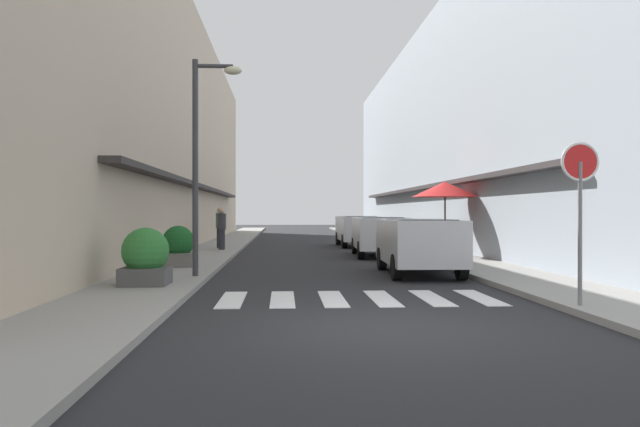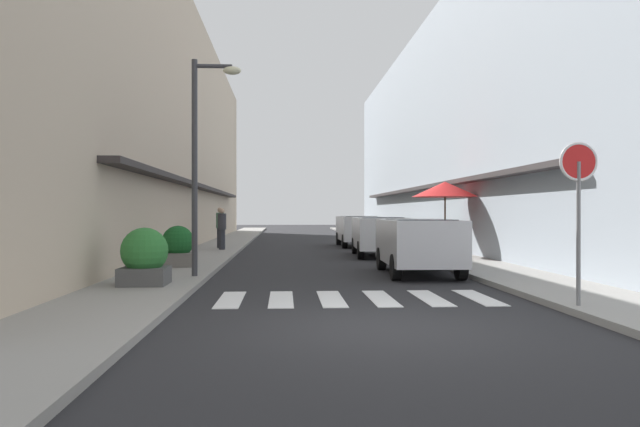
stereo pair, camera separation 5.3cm
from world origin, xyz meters
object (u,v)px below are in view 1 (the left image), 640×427
object	(u,v)px
parked_car_far	(358,227)
round_street_sign	(580,180)
parked_car_mid	(379,232)
planter_corner	(145,258)
planter_far	(419,238)
pedestrian_walking_far	(220,226)
street_lamp	(203,143)
parked_car_near	(419,240)
planter_midblock	(178,247)
cafe_umbrella	(445,190)
pedestrian_walking_near	(222,228)

from	to	relation	value
parked_car_far	round_street_sign	xyz separation A→B (m)	(1.30, -19.29, 1.26)
parked_car_mid	round_street_sign	distance (m)	12.91
parked_car_mid	planter_corner	distance (m)	11.50
planter_far	pedestrian_walking_far	world-z (taller)	pedestrian_walking_far
street_lamp	planter_corner	bearing A→B (deg)	-119.62
parked_car_near	planter_midblock	xyz separation A→B (m)	(-6.54, 1.58, -0.26)
street_lamp	planter_corner	xyz separation A→B (m)	(-0.99, -1.73, -2.61)
parked_car_mid	street_lamp	distance (m)	9.80
parked_car_mid	planter_corner	world-z (taller)	parked_car_mid
round_street_sign	planter_corner	bearing A→B (deg)	157.10
parked_car_mid	planter_corner	xyz separation A→B (m)	(-6.47, -9.50, -0.23)
planter_corner	street_lamp	bearing A→B (deg)	60.38
round_street_sign	planter_midblock	distance (m)	11.09
planter_corner	planter_far	bearing A→B (deg)	51.42
round_street_sign	cafe_umbrella	size ratio (longest dim) A/B	1.02
parked_car_mid	cafe_umbrella	bearing A→B (deg)	-25.36
planter_corner	pedestrian_walking_far	bearing A→B (deg)	89.23
pedestrian_walking_far	pedestrian_walking_near	bearing A→B (deg)	-164.71
parked_car_mid	pedestrian_walking_near	distance (m)	6.59
parked_car_far	round_street_sign	bearing A→B (deg)	-86.13
planter_midblock	planter_far	distance (m)	10.04
parked_car_mid	parked_car_far	xyz separation A→B (m)	(0.00, 6.51, 0.00)
parked_car_far	pedestrian_walking_near	bearing A→B (deg)	-146.82
cafe_umbrella	parked_car_mid	bearing A→B (deg)	154.64
planter_corner	pedestrian_walking_far	size ratio (longest dim) A/B	0.69
parked_car_near	parked_car_mid	bearing A→B (deg)	90.00
parked_car_near	planter_corner	size ratio (longest dim) A/B	3.42
parked_car_near	round_street_sign	world-z (taller)	round_street_sign
pedestrian_walking_near	planter_far	bearing A→B (deg)	-48.42
parked_car_mid	planter_midblock	xyz separation A→B (m)	(-6.54, -5.09, -0.26)
street_lamp	parked_car_near	bearing A→B (deg)	11.25
round_street_sign	planter_corner	world-z (taller)	round_street_sign
parked_car_far	street_lamp	bearing A→B (deg)	-111.04
pedestrian_walking_near	parked_car_far	bearing A→B (deg)	-1.97
parked_car_near	cafe_umbrella	bearing A→B (deg)	68.39
parked_car_near	pedestrian_walking_near	size ratio (longest dim) A/B	2.43
parked_car_mid	pedestrian_walking_far	bearing A→B (deg)	149.15
planter_midblock	planter_corner	bearing A→B (deg)	-89.10
cafe_umbrella	parked_car_far	bearing A→B (deg)	106.40
parked_car_far	planter_midblock	distance (m)	13.32
street_lamp	planter_far	world-z (taller)	street_lamp
planter_midblock	planter_far	xyz separation A→B (m)	(8.20, 5.79, -0.01)
planter_midblock	pedestrian_walking_far	size ratio (longest dim) A/B	0.66
parked_car_mid	cafe_umbrella	world-z (taller)	cafe_umbrella
parked_car_near	street_lamp	xyz separation A→B (m)	(-5.49, -1.09, 2.39)
parked_car_mid	street_lamp	size ratio (longest dim) A/B	0.85
cafe_umbrella	planter_midblock	bearing A→B (deg)	-155.26
parked_car_far	planter_midblock	size ratio (longest dim) A/B	3.87
round_street_sign	street_lamp	xyz separation A→B (m)	(-6.79, 5.02, 1.13)
parked_car_near	pedestrian_walking_far	xyz separation A→B (m)	(-6.30, 10.43, 0.12)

